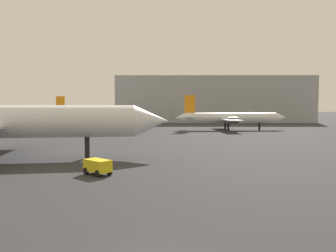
% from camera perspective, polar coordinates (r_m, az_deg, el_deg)
% --- Properties ---
extents(airplane_far_left, '(26.77, 17.83, 8.28)m').
position_cam_1_polar(airplane_far_left, '(81.54, 10.41, 1.40)').
color(airplane_far_left, silver).
rests_on(airplane_far_left, ground_plane).
extents(airplane_far_right, '(29.83, 23.51, 8.48)m').
position_cam_1_polar(airplane_far_right, '(97.98, -11.71, 1.64)').
color(airplane_far_right, silver).
rests_on(airplane_far_right, ground_plane).
extents(baggage_cart, '(2.66, 2.57, 1.30)m').
position_cam_1_polar(baggage_cart, '(29.37, -11.80, -6.61)').
color(baggage_cart, gold).
rests_on(baggage_cart, ground_plane).
extents(terminal_building, '(67.96, 22.32, 15.91)m').
position_cam_1_polar(terminal_building, '(125.16, 7.48, 4.42)').
color(terminal_building, '#999EA3').
rests_on(terminal_building, ground_plane).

